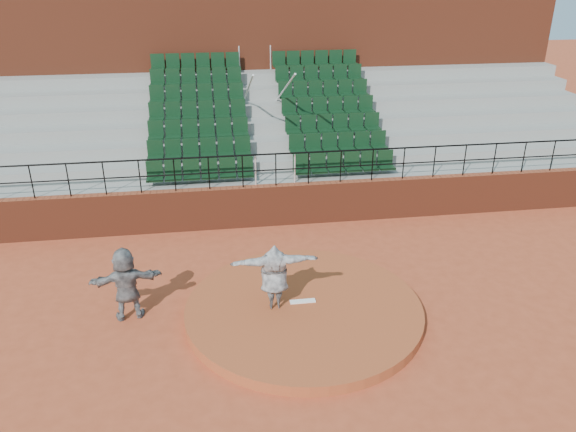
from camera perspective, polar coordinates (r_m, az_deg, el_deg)
The scene contains 9 objects.
ground at distance 13.32m, azimuth 1.60°, elevation -9.95°, with size 90.00×90.00×0.00m, color #A84326.
pitchers_mound at distance 13.25m, azimuth 1.61°, elevation -9.51°, with size 5.50×5.50×0.25m, color #A04623.
pitching_rubber at distance 13.29m, azimuth 1.50°, elevation -8.65°, with size 0.60×0.15×0.03m, color white.
boundary_wall at distance 17.35m, azimuth -1.21°, elevation 1.14°, with size 24.00×0.30×1.30m, color maroon.
wall_railing at distance 16.85m, azimuth -1.25°, elevation 5.45°, with size 24.04×0.05×1.03m.
seating_deck at distance 20.47m, azimuth -2.54°, elevation 7.20°, with size 24.00×5.97×4.63m.
press_box_facade at distance 23.82m, azimuth -3.69°, elevation 14.87°, with size 24.00×3.00×7.10m, color maroon.
pitcher at distance 12.72m, azimuth -1.41°, elevation -6.16°, with size 1.96×0.53×1.60m, color black.
fielder at distance 13.28m, azimuth -16.12°, elevation -6.63°, with size 1.64×0.52×1.77m, color black.
Camera 1 is at (-1.97, -10.79, 7.55)m, focal length 35.00 mm.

